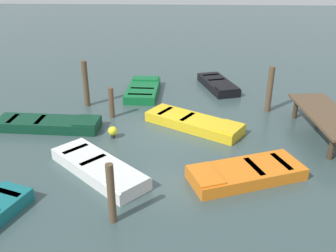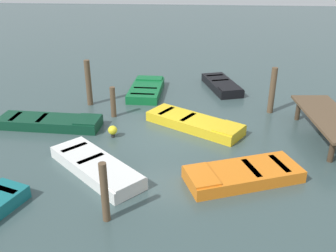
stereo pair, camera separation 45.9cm
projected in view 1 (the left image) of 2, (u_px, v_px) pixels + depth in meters
name	position (u px, v px, depth m)	size (l,w,h in m)	color
ground_plane	(168.00, 134.00, 14.95)	(80.00, 80.00, 0.00)	#384C4C
dock_segment	(327.00, 117.00, 14.47)	(4.59, 1.96, 0.95)	brown
rowboat_dark_green	(49.00, 124.00, 15.32)	(1.38, 4.25, 0.46)	#0C3823
rowboat_green	(143.00, 90.00, 19.08)	(3.24, 1.57, 0.46)	#0F602D
rowboat_white	(99.00, 168.00, 12.19)	(3.53, 3.66, 0.46)	silver
rowboat_black	(218.00, 84.00, 19.84)	(3.43, 2.11, 0.46)	black
rowboat_orange	(245.00, 173.00, 11.93)	(2.63, 3.92, 0.46)	orange
rowboat_yellow	(194.00, 123.00, 15.42)	(3.25, 4.14, 0.46)	gold
mooring_piling_near_left	(270.00, 89.00, 16.67)	(0.26, 0.26, 2.08)	brown
mooring_piling_far_right	(111.00, 194.00, 9.75)	(0.21, 0.21, 1.77)	brown
mooring_piling_mid_right	(86.00, 84.00, 17.27)	(0.26, 0.26, 2.15)	brown
mooring_piling_mid_left	(111.00, 103.00, 16.18)	(0.23, 0.23, 1.36)	brown
marker_buoy	(113.00, 131.00, 14.52)	(0.36, 0.36, 0.48)	#262626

